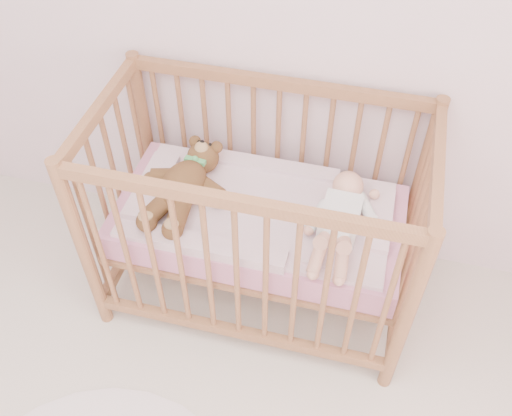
% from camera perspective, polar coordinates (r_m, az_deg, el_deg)
% --- Properties ---
extents(crib, '(1.36, 0.76, 1.00)m').
position_cam_1_polar(crib, '(2.45, 0.29, -1.09)').
color(crib, '#A57246').
rests_on(crib, floor).
extents(mattress, '(1.22, 0.62, 0.13)m').
position_cam_1_polar(mattress, '(2.46, 0.29, -1.32)').
color(mattress, '#C87D9C').
rests_on(mattress, crib).
extents(blanket, '(1.10, 0.58, 0.06)m').
position_cam_1_polar(blanket, '(2.41, 0.29, -0.13)').
color(blanket, pink).
rests_on(blanket, mattress).
extents(baby, '(0.30, 0.60, 0.14)m').
position_cam_1_polar(baby, '(2.31, 8.45, -0.75)').
color(baby, white).
rests_on(baby, blanket).
extents(teddy_bear, '(0.46, 0.61, 0.16)m').
position_cam_1_polar(teddy_bear, '(2.41, -7.27, 2.30)').
color(teddy_bear, brown).
rests_on(teddy_bear, blanket).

